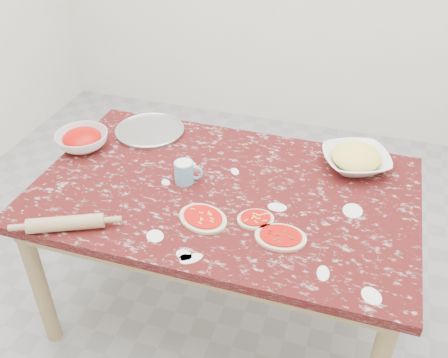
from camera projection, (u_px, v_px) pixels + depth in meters
ground at (224, 306)px, 2.54m from camera, size 4.00×4.00×0.00m
worktable at (224, 204)px, 2.16m from camera, size 1.60×1.00×0.75m
pizza_tray at (150, 131)px, 2.49m from camera, size 0.37×0.37×0.01m
sauce_bowl at (82, 140)px, 2.35m from camera, size 0.28×0.28×0.08m
cheese_bowl at (356, 161)px, 2.22m from camera, size 0.38×0.38×0.07m
flour_mug at (185, 172)px, 2.12m from camera, size 0.12×0.08×0.10m
pizza_left at (203, 218)px, 1.94m from camera, size 0.25×0.22×0.02m
pizza_mid at (256, 219)px, 1.93m from camera, size 0.18×0.17×0.02m
pizza_right at (281, 237)px, 1.85m from camera, size 0.21×0.17×0.02m
rolling_pin at (66, 223)px, 1.88m from camera, size 0.28×0.17×0.06m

